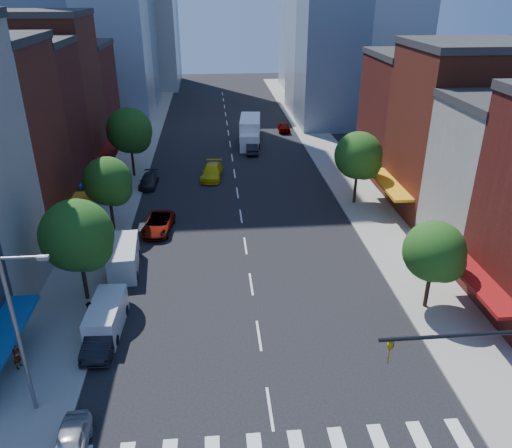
# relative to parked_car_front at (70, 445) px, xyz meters

# --- Properties ---
(ground) EXTENTS (220.00, 220.00, 0.00)m
(ground) POSITION_rel_parked_car_front_xyz_m (9.50, 2.00, -0.65)
(ground) COLOR black
(ground) RESTS_ON ground
(sidewalk_left) EXTENTS (5.00, 120.00, 0.15)m
(sidewalk_left) POSITION_rel_parked_car_front_xyz_m (-3.00, 42.00, -0.57)
(sidewalk_left) COLOR gray
(sidewalk_left) RESTS_ON ground
(sidewalk_right) EXTENTS (5.00, 120.00, 0.15)m
(sidewalk_right) POSITION_rel_parked_car_front_xyz_m (22.00, 42.00, -0.57)
(sidewalk_right) COLOR gray
(sidewalk_right) RESTS_ON ground
(bldg_left_3) EXTENTS (12.00, 8.00, 15.00)m
(bldg_left_3) POSITION_rel_parked_car_front_xyz_m (-11.50, 31.00, 6.85)
(bldg_left_3) COLOR #591816
(bldg_left_3) RESTS_ON ground
(bldg_left_4) EXTENTS (12.00, 9.00, 17.00)m
(bldg_left_4) POSITION_rel_parked_car_front_xyz_m (-11.50, 39.50, 7.85)
(bldg_left_4) COLOR maroon
(bldg_left_4) RESTS_ON ground
(bldg_left_5) EXTENTS (12.00, 10.00, 13.00)m
(bldg_left_5) POSITION_rel_parked_car_front_xyz_m (-11.50, 49.00, 5.85)
(bldg_left_5) COLOR #591816
(bldg_left_5) RESTS_ON ground
(bldg_right_2) EXTENTS (12.00, 10.00, 15.00)m
(bldg_right_2) POSITION_rel_parked_car_front_xyz_m (30.50, 26.00, 6.85)
(bldg_right_2) COLOR maroon
(bldg_right_2) RESTS_ON ground
(bldg_right_3) EXTENTS (12.00, 10.00, 13.00)m
(bldg_right_3) POSITION_rel_parked_car_front_xyz_m (30.50, 36.00, 5.85)
(bldg_right_3) COLOR #591816
(bldg_right_3) RESTS_ON ground
(streetlight) EXTENTS (2.25, 0.25, 9.00)m
(streetlight) POSITION_rel_parked_car_front_xyz_m (-2.31, 3.00, 4.63)
(streetlight) COLOR slate
(streetlight) RESTS_ON sidewalk_left
(tree_left_near) EXTENTS (4.80, 4.80, 7.30)m
(tree_left_near) POSITION_rel_parked_car_front_xyz_m (-1.85, 12.92, 4.22)
(tree_left_near) COLOR black
(tree_left_near) RESTS_ON sidewalk_left
(tree_left_mid) EXTENTS (4.20, 4.20, 6.65)m
(tree_left_mid) POSITION_rel_parked_car_front_xyz_m (-1.85, 23.92, 3.88)
(tree_left_mid) COLOR black
(tree_left_mid) RESTS_ON sidewalk_left
(tree_left_far) EXTENTS (5.00, 5.00, 7.75)m
(tree_left_far) POSITION_rel_parked_car_front_xyz_m (-1.85, 37.92, 4.55)
(tree_left_far) COLOR black
(tree_left_far) RESTS_ON sidewalk_left
(tree_right_near) EXTENTS (4.00, 4.00, 6.20)m
(tree_right_near) POSITION_rel_parked_car_front_xyz_m (21.15, 9.92, 3.54)
(tree_right_near) COLOR black
(tree_right_near) RESTS_ON sidewalk_right
(tree_right_far) EXTENTS (4.60, 4.60, 7.20)m
(tree_right_far) POSITION_rel_parked_car_front_xyz_m (21.15, 27.92, 4.22)
(tree_right_far) COLOR black
(tree_right_far) RESTS_ON sidewalk_right
(parked_car_front) EXTENTS (1.63, 3.85, 1.30)m
(parked_car_front) POSITION_rel_parked_car_front_xyz_m (0.00, 0.00, 0.00)
(parked_car_front) COLOR #A4A5A9
(parked_car_front) RESTS_ON ground
(parked_car_second) EXTENTS (1.87, 4.87, 1.58)m
(parked_car_second) POSITION_rel_parked_car_front_xyz_m (0.00, 7.97, 0.14)
(parked_car_second) COLOR black
(parked_car_second) RESTS_ON ground
(parked_car_third) EXTENTS (2.89, 5.27, 1.40)m
(parked_car_third) POSITION_rel_parked_car_front_xyz_m (2.00, 23.51, 0.05)
(parked_car_third) COLOR #999999
(parked_car_third) RESTS_ON ground
(parked_car_rear) EXTENTS (2.00, 4.45, 1.27)m
(parked_car_rear) POSITION_rel_parked_car_front_xyz_m (0.00, 34.79, -0.01)
(parked_car_rear) COLOR black
(parked_car_rear) RESTS_ON ground
(cargo_van_near) EXTENTS (2.06, 4.68, 1.96)m
(cargo_van_near) POSITION_rel_parked_car_front_xyz_m (-0.01, 9.39, 0.32)
(cargo_van_near) COLOR silver
(cargo_van_near) RESTS_ON ground
(cargo_van_far) EXTENTS (2.40, 5.23, 2.17)m
(cargo_van_far) POSITION_rel_parked_car_front_xyz_m (0.01, 16.79, 0.42)
(cargo_van_far) COLOR silver
(cargo_van_far) RESTS_ON ground
(taxi) EXTENTS (2.76, 5.46, 1.52)m
(taxi) POSITION_rel_parked_car_front_xyz_m (6.88, 36.70, 0.11)
(taxi) COLOR #D6C70B
(taxi) RESTS_ON ground
(traffic_car_oncoming) EXTENTS (1.60, 4.33, 1.42)m
(traffic_car_oncoming) POSITION_rel_parked_car_front_xyz_m (12.16, 45.72, 0.06)
(traffic_car_oncoming) COLOR black
(traffic_car_oncoming) RESTS_ON ground
(traffic_car_far) EXTENTS (1.92, 4.24, 1.41)m
(traffic_car_far) POSITION_rel_parked_car_front_xyz_m (17.86, 55.99, 0.06)
(traffic_car_far) COLOR #999999
(traffic_car_far) RESTS_ON ground
(box_truck) EXTENTS (3.49, 9.06, 3.56)m
(box_truck) POSITION_rel_parked_car_front_xyz_m (12.26, 49.81, 1.03)
(box_truck) COLOR white
(box_truck) RESTS_ON ground
(pedestrian_near) EXTENTS (0.49, 0.65, 1.60)m
(pedestrian_near) POSITION_rel_parked_car_front_xyz_m (-4.36, 6.20, 0.30)
(pedestrian_near) COLOR #999999
(pedestrian_near) RESTS_ON sidewalk_left
(pedestrian_far) EXTENTS (0.70, 0.90, 1.84)m
(pedestrian_far) POSITION_rel_parked_car_front_xyz_m (-1.00, 9.59, 0.42)
(pedestrian_far) COLOR #999999
(pedestrian_far) RESTS_ON sidewalk_left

